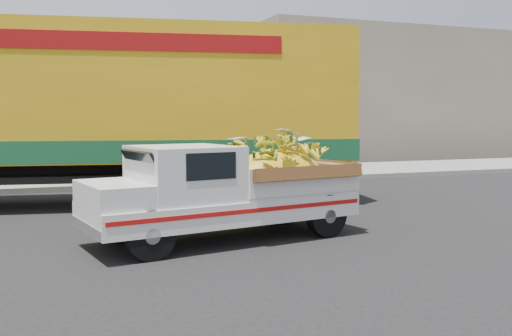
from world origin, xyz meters
name	(u,v)px	position (x,y,z in m)	size (l,w,h in m)	color
ground	(188,246)	(0.00, 0.00, 0.00)	(100.00, 100.00, 0.00)	black
curb	(122,186)	(0.00, 7.15, 0.07)	(60.00, 0.25, 0.15)	gray
sidewalk	(112,179)	(0.00, 9.25, 0.07)	(60.00, 4.00, 0.14)	gray
building_right	(385,95)	(14.00, 16.15, 3.00)	(14.00, 6.00, 6.00)	gray
pickup_truck	(242,188)	(0.93, 0.28, 0.79)	(4.38, 2.25, 1.46)	black
semi_trailer	(77,106)	(-1.23, 4.70, 2.12)	(12.08, 4.59, 3.80)	black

